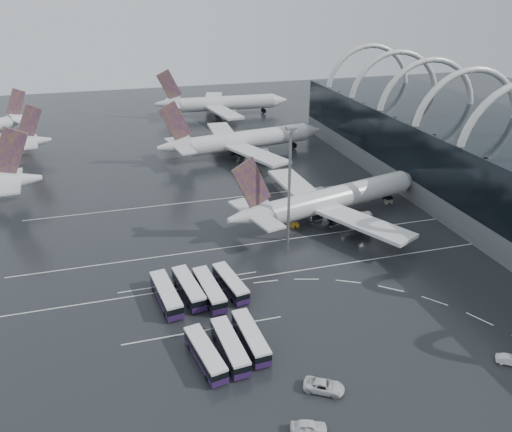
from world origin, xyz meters
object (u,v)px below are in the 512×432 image
object	(u,v)px
bus_row_far_b	(230,346)
van_curve_c	(511,360)
airliner_gate_b	(241,141)
bus_row_near_d	(230,283)
van_curve_a	(324,386)
bus_row_near_a	(166,294)
bus_row_far_c	(251,337)
floodlight_mast	(290,172)
airliner_main	(330,200)
van_curve_b	(309,427)
gse_cart_belly_a	(362,215)
gse_cart_belly_e	(301,197)
gse_cart_belly_c	(295,225)
airliner_gate_c	(221,104)
bus_row_near_c	(209,289)
bus_row_near_b	(189,288)
bus_row_far_a	(205,354)
gse_cart_belly_d	(388,201)

from	to	relation	value
bus_row_far_b	van_curve_c	xyz separation A→B (m)	(41.90, -14.27, -1.00)
airliner_gate_b	bus_row_near_d	xyz separation A→B (m)	(-23.10, -80.54, -3.65)
bus_row_near_d	van_curve_a	distance (m)	30.43
bus_row_near_a	bus_row_far_c	bearing A→B (deg)	-151.48
bus_row_near_a	floodlight_mast	xyz separation A→B (m)	(30.10, 17.19, 15.18)
airliner_main	floodlight_mast	world-z (taller)	floodlight_mast
van_curve_b	gse_cart_belly_a	distance (m)	70.32
bus_row_near_d	bus_row_far_b	xyz separation A→B (m)	(-4.42, -18.20, 0.04)
van_curve_c	gse_cart_belly_e	world-z (taller)	van_curve_c
gse_cart_belly_a	gse_cart_belly_e	bearing A→B (deg)	123.95
gse_cart_belly_c	van_curve_b	bearing A→B (deg)	-108.40
airliner_gate_b	airliner_gate_c	world-z (taller)	airliner_gate_c
bus_row_near_a	bus_row_near_d	size ratio (longest dim) A/B	1.09
bus_row_near_c	van_curve_a	world-z (taller)	bus_row_near_c
airliner_gate_c	van_curve_a	world-z (taller)	airliner_gate_c
van_curve_c	gse_cart_belly_c	xyz separation A→B (m)	(-15.84, 55.24, -0.19)
bus_row_near_d	airliner_gate_b	bearing A→B (deg)	-25.79
bus_row_far_b	van_curve_b	size ratio (longest dim) A/B	2.59
floodlight_mast	gse_cart_belly_e	distance (m)	30.46
floodlight_mast	gse_cart_belly_a	xyz separation A→B (m)	(22.58, 6.75, -16.34)
airliner_main	airliner_gate_b	size ratio (longest dim) A/B	0.97
airliner_main	van_curve_a	size ratio (longest dim) A/B	9.82
bus_row_near_c	gse_cart_belly_a	bearing A→B (deg)	-67.48
airliner_gate_c	bus_row_near_b	size ratio (longest dim) A/B	4.54
bus_row_near_c	bus_row_far_a	distance (m)	18.08
airliner_gate_b	bus_row_far_c	distance (m)	100.32
floodlight_mast	gse_cart_belly_d	distance (m)	39.53
airliner_gate_c	floodlight_mast	size ratio (longest dim) A/B	2.21
bus_row_near_b	bus_row_far_c	xyz separation A→B (m)	(7.47, -17.21, -0.07)
bus_row_near_a	van_curve_a	distance (m)	34.88
bus_row_near_c	van_curve_c	bearing A→B (deg)	-132.96
bus_row_near_a	bus_row_far_c	world-z (taller)	bus_row_near_a
airliner_gate_b	floodlight_mast	size ratio (longest dim) A/B	2.26
bus_row_near_d	bus_row_far_a	xyz separation A→B (m)	(-8.56, -18.83, 0.00)
bus_row_near_a	van_curve_c	bearing A→B (deg)	-130.23
airliner_main	bus_row_near_b	distance (m)	46.90
van_curve_c	gse_cart_belly_d	world-z (taller)	van_curve_c
bus_row_near_c	gse_cart_belly_e	size ratio (longest dim) A/B	6.88
bus_row_near_c	bus_row_near_a	bearing A→B (deg)	79.92
gse_cart_belly_a	gse_cart_belly_e	distance (m)	19.28
gse_cart_belly_c	gse_cart_belly_d	xyz separation A→B (m)	(29.56, 6.61, 0.05)
bus_row_near_a	gse_cart_belly_e	size ratio (longest dim) A/B	7.12
bus_row_near_d	floodlight_mast	size ratio (longest dim) A/B	0.47
floodlight_mast	gse_cart_belly_e	size ratio (longest dim) A/B	14.04
airliner_gate_c	van_curve_b	distance (m)	177.16
bus_row_near_d	floodlight_mast	distance (m)	28.60
airliner_gate_b	gse_cart_belly_e	xyz separation A→B (m)	(6.33, -41.30, -4.78)
van_curve_a	gse_cart_belly_c	world-z (taller)	van_curve_a
bus_row_near_c	floodlight_mast	size ratio (longest dim) A/B	0.49
bus_row_near_b	van_curve_c	distance (m)	56.15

